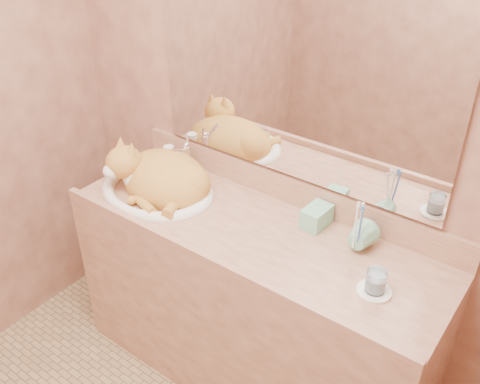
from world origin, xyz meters
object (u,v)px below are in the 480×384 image
Objects in this scene: cat at (159,175)px; vanity_counter at (252,307)px; soap_dispenser at (309,213)px; toothbrush_cup at (355,244)px; sink_basin at (156,176)px; water_glass at (376,281)px.

vanity_counter is at bearing 6.69° from cat.
cat is 0.70m from soap_dispenser.
toothbrush_cup is at bearing -1.21° from soap_dispenser.
cat reaches higher than sink_basin.
toothbrush_cup is at bearing 14.02° from vanity_counter.
vanity_counter is 14.63× the size of toothbrush_cup.
toothbrush_cup reaches higher than vanity_counter.
soap_dispenser is at bearing 11.72° from sink_basin.
sink_basin is at bearing -172.51° from toothbrush_cup.
toothbrush_cup reaches higher than water_glass.
vanity_counter is at bearing 175.28° from water_glass.
water_glass is at bearing -4.72° from vanity_counter.
toothbrush_cup is (0.40, 0.10, 0.48)m from vanity_counter.
soap_dispenser reaches higher than vanity_counter.
sink_basin is 4.85× the size of toothbrush_cup.
sink_basin is 0.71m from soap_dispenser.
sink_basin is 0.02m from cat.
vanity_counter is at bearing -143.97° from soap_dispenser.
vanity_counter is 0.72m from water_glass.
sink_basin is 1.18× the size of cat.
soap_dispenser reaches higher than sink_basin.
sink_basin reaches higher than water_glass.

